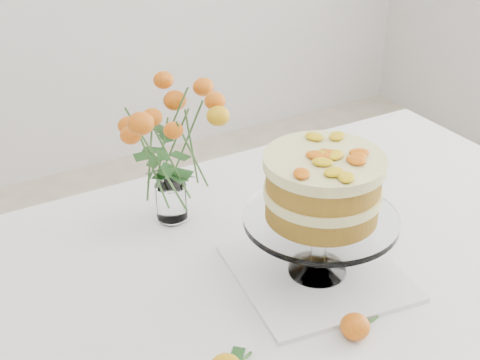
# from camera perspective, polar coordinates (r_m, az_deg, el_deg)

# --- Properties ---
(table) EXTENTS (1.43, 0.93, 0.76)m
(table) POSITION_cam_1_polar(r_m,az_deg,el_deg) (1.49, 5.18, -8.40)
(table) COLOR tan
(table) RESTS_ON ground
(napkin) EXTENTS (0.36, 0.36, 0.01)m
(napkin) POSITION_cam_1_polar(r_m,az_deg,el_deg) (1.37, 6.58, -7.84)
(napkin) COLOR white
(napkin) RESTS_ON table
(cake_stand) EXTENTS (0.30, 0.30, 0.27)m
(cake_stand) POSITION_cam_1_polar(r_m,az_deg,el_deg) (1.26, 7.05, -1.13)
(cake_stand) COLOR white
(cake_stand) RESTS_ON napkin
(rose_vase) EXTENTS (0.26, 0.26, 0.36)m
(rose_vase) POSITION_cam_1_polar(r_m,az_deg,el_deg) (1.43, -6.22, 3.74)
(rose_vase) COLOR white
(rose_vase) RESTS_ON table
(loose_rose_far) EXTENTS (0.10, 0.05, 0.05)m
(loose_rose_far) POSITION_cam_1_polar(r_m,az_deg,el_deg) (1.22, 9.80, -12.21)
(loose_rose_far) COLOR #CC3E09
(loose_rose_far) RESTS_ON table
(stray_petal_a) EXTENTS (0.03, 0.02, 0.00)m
(stray_petal_a) POSITION_cam_1_polar(r_m,az_deg,el_deg) (1.32, 3.47, -9.45)
(stray_petal_a) COLOR yellow
(stray_petal_a) RESTS_ON table
(stray_petal_b) EXTENTS (0.03, 0.02, 0.00)m
(stray_petal_b) POSITION_cam_1_polar(r_m,az_deg,el_deg) (1.34, 8.05, -8.97)
(stray_petal_b) COLOR yellow
(stray_petal_b) RESTS_ON table
(stray_petal_c) EXTENTS (0.03, 0.02, 0.00)m
(stray_petal_c) POSITION_cam_1_polar(r_m,az_deg,el_deg) (1.34, 10.48, -9.30)
(stray_petal_c) COLOR yellow
(stray_petal_c) RESTS_ON table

